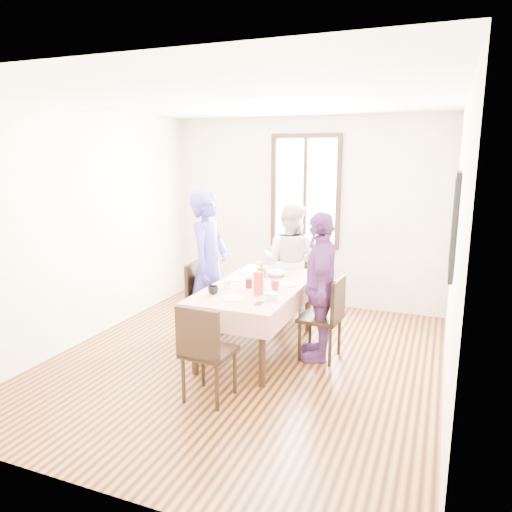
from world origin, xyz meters
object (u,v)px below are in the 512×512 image
chair_near (209,351)px  person_right (319,286)px  chair_right (320,318)px  person_left (209,266)px  chair_left (208,300)px  person_far (290,262)px  chair_far (290,285)px  dining_table (258,318)px

chair_near → person_right: size_ratio=0.57×
chair_right → person_left: size_ratio=0.51×
chair_left → person_right: size_ratio=0.57×
chair_left → chair_right: 1.41m
person_far → chair_left: bearing=57.1°
chair_left → person_far: person_far is taller
chair_right → chair_near: 1.43m
chair_near → chair_left: bearing=120.3°
chair_far → chair_near: bearing=83.6°
chair_right → chair_near: size_ratio=1.00×
dining_table → chair_far: 1.19m
chair_near → person_right: (0.69, 1.24, 0.35)m
chair_right → chair_far: same height
chair_far → person_far: bearing=83.6°
chair_far → person_right: 1.37m
chair_right → dining_table: bearing=98.4°
dining_table → chair_near: (0.00, -1.19, 0.08)m
dining_table → person_right: (0.69, 0.05, 0.43)m
dining_table → chair_far: size_ratio=1.89×
dining_table → person_left: bearing=166.7°
chair_near → dining_table: bearing=92.7°
chair_far → person_far: size_ratio=0.58×
chair_far → person_far: person_far is taller
dining_table → chair_left: chair_left is taller
chair_far → chair_near: same height
chair_near → person_left: 1.57m
chair_left → chair_near: (0.70, -1.35, 0.00)m
chair_far → person_right: bearing=114.9°
dining_table → chair_left: (-0.70, 0.16, 0.08)m
chair_right → chair_far: bearing=35.9°
chair_far → person_left: 1.30m
dining_table → chair_near: bearing=-90.0°
chair_left → person_far: size_ratio=0.58×
chair_near → chair_right: bearing=63.0°
dining_table → person_far: 1.23m
chair_left → person_left: 0.43m
chair_far → dining_table: bearing=83.6°
chair_far → person_right: size_ratio=0.57×
person_left → person_far: person_left is taller
dining_table → person_far: (0.00, 1.16, 0.40)m
dining_table → chair_near: 1.19m
chair_right → chair_near: (-0.70, -1.24, 0.00)m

